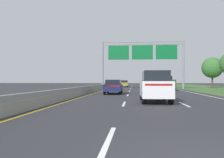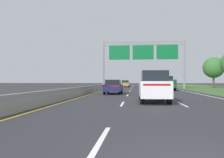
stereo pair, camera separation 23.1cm
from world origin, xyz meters
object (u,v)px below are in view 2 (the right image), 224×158
overhead_sign_gantry (143,54)px  car_gold_left_lane_sedan (125,83)px  roadside_tree_far (214,68)px  car_white_centre_lane_suv (154,86)px  car_navy_left_lane_sedan (113,87)px  pickup_truck_darkgreen (167,83)px

overhead_sign_gantry → car_gold_left_lane_sedan: bearing=107.3°
overhead_sign_gantry → roadside_tree_far: overhead_sign_gantry is taller
overhead_sign_gantry → car_white_centre_lane_suv: (-0.09, -26.77, -5.19)m
car_gold_left_lane_sedan → roadside_tree_far: roadside_tree_far is taller
roadside_tree_far → car_navy_left_lane_sedan: bearing=-128.1°
car_gold_left_lane_sedan → roadside_tree_far: bearing=-108.2°
overhead_sign_gantry → car_navy_left_lane_sedan: 18.36m
car_white_centre_lane_suv → roadside_tree_far: roadside_tree_far is taller
car_white_centre_lane_suv → roadside_tree_far: 35.89m
car_navy_left_lane_sedan → roadside_tree_far: bearing=-37.8°
car_gold_left_lane_sedan → roadside_tree_far: (18.08, -6.17, 3.29)m
overhead_sign_gantry → pickup_truck_darkgreen: size_ratio=2.78×
car_white_centre_lane_suv → pickup_truck_darkgreen: bearing=-10.3°
car_white_centre_lane_suv → car_gold_left_lane_sedan: 39.08m
pickup_truck_darkgreen → car_gold_left_lane_sedan: bearing=21.5°
car_navy_left_lane_sedan → car_gold_left_lane_sedan: (0.02, 29.25, 0.00)m
overhead_sign_gantry → car_gold_left_lane_sedan: overhead_sign_gantry is taller
pickup_truck_darkgreen → roadside_tree_far: bearing=-40.6°
car_white_centre_lane_suv → car_navy_left_lane_sedan: bearing=20.6°
pickup_truck_darkgreen → car_gold_left_lane_sedan: (-7.23, 18.68, -0.26)m
car_white_centre_lane_suv → car_gold_left_lane_sedan: bearing=5.0°
roadside_tree_far → overhead_sign_gantry: bearing=-157.4°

